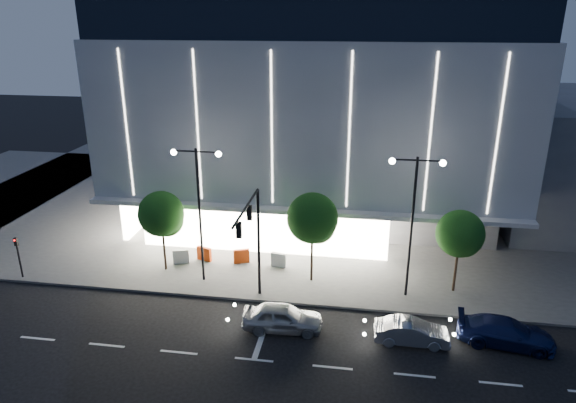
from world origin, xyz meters
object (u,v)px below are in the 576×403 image
(street_lamp_west, at_px, (199,196))
(barrier_a, at_px, (204,254))
(street_lamp_east, at_px, (413,207))
(barrier_c, at_px, (241,256))
(car_second, at_px, (412,332))
(car_third, at_px, (506,332))
(tree_mid, at_px, (313,221))
(barrier_d, at_px, (279,260))
(tree_right, at_px, (460,236))
(tree_left, at_px, (162,216))
(barrier_b, at_px, (181,256))
(ped_signal_far, at_px, (18,253))
(traffic_mast, at_px, (253,231))
(car_lead, at_px, (282,317))

(street_lamp_west, distance_m, barrier_a, 6.01)
(street_lamp_east, distance_m, barrier_c, 12.61)
(car_second, xyz_separation_m, car_third, (4.92, 0.64, 0.07))
(street_lamp_east, distance_m, tree_mid, 6.27)
(barrier_c, xyz_separation_m, barrier_d, (2.68, -0.16, 0.00))
(tree_right, bearing_deg, tree_left, 180.00)
(barrier_a, xyz_separation_m, barrier_b, (-1.48, -0.65, 0.00))
(street_lamp_west, height_order, tree_left, street_lamp_west)
(ped_signal_far, bearing_deg, barrier_d, 13.79)
(traffic_mast, xyz_separation_m, car_lead, (2.00, -1.95, -4.27))
(traffic_mast, height_order, tree_mid, traffic_mast)
(ped_signal_far, distance_m, tree_right, 28.21)
(traffic_mast, xyz_separation_m, car_third, (13.92, -1.49, -4.31))
(tree_right, relative_size, car_lead, 1.23)
(street_lamp_west, bearing_deg, car_third, -13.04)
(tree_mid, bearing_deg, barrier_c, 161.61)
(street_lamp_east, relative_size, car_third, 1.81)
(street_lamp_west, relative_size, car_lead, 2.01)
(car_lead, height_order, car_third, car_lead)
(street_lamp_west, distance_m, ped_signal_far, 12.76)
(car_third, bearing_deg, car_lead, 99.40)
(car_second, bearing_deg, car_third, -82.93)
(tree_left, bearing_deg, street_lamp_east, -3.65)
(car_third, distance_m, barrier_d, 14.94)
(car_second, height_order, barrier_b, car_second)
(barrier_a, relative_size, barrier_d, 1.00)
(barrier_b, bearing_deg, street_lamp_east, -23.73)
(traffic_mast, height_order, barrier_c, traffic_mast)
(ped_signal_far, bearing_deg, tree_left, 15.61)
(tree_mid, xyz_separation_m, barrier_c, (-5.14, 1.71, -3.68))
(tree_mid, bearing_deg, car_second, -44.21)
(barrier_a, distance_m, barrier_d, 5.38)
(ped_signal_far, bearing_deg, barrier_a, 20.58)
(tree_mid, distance_m, tree_right, 9.01)
(ped_signal_far, bearing_deg, car_second, -7.50)
(street_lamp_east, bearing_deg, car_lead, -146.61)
(street_lamp_west, height_order, barrier_b, street_lamp_west)
(traffic_mast, relative_size, barrier_c, 6.43)
(barrier_b, bearing_deg, street_lamp_west, -58.06)
(street_lamp_east, xyz_separation_m, barrier_d, (-8.43, 2.57, -5.31))
(tree_mid, relative_size, car_third, 1.24)
(tree_left, height_order, car_lead, tree_left)
(barrier_b, xyz_separation_m, barrier_c, (4.17, 0.68, 0.00))
(tree_left, bearing_deg, barrier_c, 19.35)
(tree_left, distance_m, tree_right, 19.00)
(ped_signal_far, height_order, car_second, ped_signal_far)
(traffic_mast, distance_m, tree_left, 7.95)
(tree_right, relative_size, car_third, 1.11)
(tree_mid, xyz_separation_m, car_lead, (-1.03, -5.63, -3.57))
(ped_signal_far, height_order, barrier_c, ped_signal_far)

